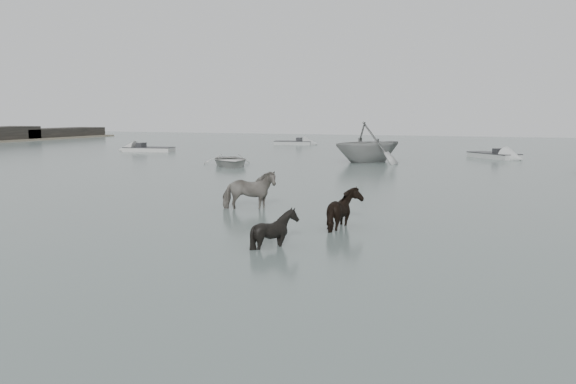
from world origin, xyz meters
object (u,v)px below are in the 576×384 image
object	(u,v)px
pony_pinto	(249,187)
rowboat_lead	(230,159)
pony_black	(275,222)
pony_dark	(346,203)

from	to	relation	value
pony_pinto	rowboat_lead	xyz separation A→B (m)	(-7.87, 14.29, -0.35)
pony_pinto	rowboat_lead	bearing A→B (deg)	7.86
pony_pinto	pony_black	world-z (taller)	pony_pinto
pony_dark	rowboat_lead	world-z (taller)	pony_dark
pony_black	rowboat_lead	xyz separation A→B (m)	(-10.73, 19.01, -0.18)
rowboat_lead	pony_dark	bearing A→B (deg)	-88.46
pony_pinto	pony_black	xyz separation A→B (m)	(2.86, -4.72, -0.17)
pony_pinto	pony_dark	xyz separation A→B (m)	(3.92, -1.88, -0.07)
pony_dark	pony_black	distance (m)	3.03
pony_dark	pony_black	bearing A→B (deg)	137.48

